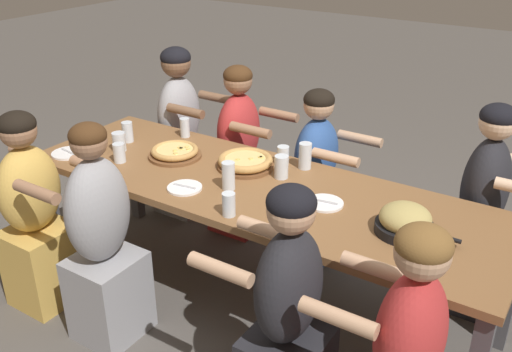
% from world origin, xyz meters
% --- Properties ---
extents(ground_plane, '(18.00, 18.00, 0.00)m').
position_xyz_m(ground_plane, '(0.00, 0.00, 0.00)').
color(ground_plane, '#514C47').
rests_on(ground_plane, ground).
extents(dining_table, '(2.65, 0.85, 0.75)m').
position_xyz_m(dining_table, '(0.00, 0.00, 0.68)').
color(dining_table, brown).
rests_on(dining_table, ground).
extents(pizza_board_main, '(0.32, 0.32, 0.07)m').
position_xyz_m(pizza_board_main, '(-0.16, 0.15, 0.78)').
color(pizza_board_main, brown).
rests_on(pizza_board_main, dining_table).
extents(pizza_board_second, '(0.31, 0.31, 0.06)m').
position_xyz_m(pizza_board_second, '(-0.59, 0.05, 0.78)').
color(pizza_board_second, brown).
rests_on(pizza_board_second, dining_table).
extents(skillet_bowl, '(0.38, 0.26, 0.14)m').
position_xyz_m(skillet_bowl, '(0.82, -0.05, 0.80)').
color(skillet_bowl, black).
rests_on(skillet_bowl, dining_table).
extents(empty_plate_a, '(0.18, 0.18, 0.02)m').
position_xyz_m(empty_plate_a, '(-0.28, -0.24, 0.75)').
color(empty_plate_a, white).
rests_on(empty_plate_a, dining_table).
extents(empty_plate_b, '(0.19, 0.19, 0.02)m').
position_xyz_m(empty_plate_b, '(0.40, 0.00, 0.75)').
color(empty_plate_b, white).
rests_on(empty_plate_b, dining_table).
extents(empty_plate_c, '(0.20, 0.20, 0.02)m').
position_xyz_m(empty_plate_c, '(-1.15, -0.26, 0.75)').
color(empty_plate_c, white).
rests_on(empty_plate_c, dining_table).
extents(drinking_glass_a, '(0.08, 0.08, 0.13)m').
position_xyz_m(drinking_glass_a, '(0.07, 0.15, 0.81)').
color(drinking_glass_a, silver).
rests_on(drinking_glass_a, dining_table).
extents(drinking_glass_b, '(0.07, 0.07, 0.15)m').
position_xyz_m(drinking_glass_b, '(0.12, 0.32, 0.81)').
color(drinking_glass_b, silver).
rests_on(drinking_glass_b, dining_table).
extents(drinking_glass_c, '(0.07, 0.07, 0.11)m').
position_xyz_m(drinking_glass_c, '(-0.81, -0.17, 0.79)').
color(drinking_glass_c, silver).
rests_on(drinking_glass_c, dining_table).
extents(drinking_glass_d, '(0.07, 0.07, 0.11)m').
position_xyz_m(drinking_glass_d, '(-0.01, 0.30, 0.80)').
color(drinking_glass_d, silver).
rests_on(drinking_glass_d, dining_table).
extents(drinking_glass_e, '(0.06, 0.06, 0.12)m').
position_xyz_m(drinking_glass_e, '(0.07, -0.34, 0.80)').
color(drinking_glass_e, silver).
rests_on(drinking_glass_e, dining_table).
extents(drinking_glass_f, '(0.07, 0.07, 0.13)m').
position_xyz_m(drinking_glass_f, '(-0.99, 0.08, 0.81)').
color(drinking_glass_f, silver).
rests_on(drinking_glass_f, dining_table).
extents(drinking_glass_g, '(0.07, 0.07, 0.15)m').
position_xyz_m(drinking_glass_g, '(-0.09, -0.12, 0.81)').
color(drinking_glass_g, silver).
rests_on(drinking_glass_g, dining_table).
extents(drinking_glass_h, '(0.06, 0.06, 0.12)m').
position_xyz_m(drinking_glass_h, '(-0.75, 0.33, 0.80)').
color(drinking_glass_h, silver).
rests_on(drinking_glass_h, dining_table).
extents(drinking_glass_i, '(0.08, 0.08, 0.11)m').
position_xyz_m(drinking_glass_i, '(0.35, -0.25, 0.79)').
color(drinking_glass_i, silver).
rests_on(drinking_glass_i, dining_table).
extents(drinking_glass_j, '(0.08, 0.08, 0.11)m').
position_xyz_m(drinking_glass_j, '(-0.93, -0.06, 0.79)').
color(drinking_glass_j, silver).
rests_on(drinking_glass_j, dining_table).
extents(diner_near_midleft, '(0.51, 0.40, 1.19)m').
position_xyz_m(diner_near_midleft, '(-0.50, -0.64, 0.54)').
color(diner_near_midleft, '#99999E').
rests_on(diner_near_midleft, ground).
extents(diner_far_left, '(0.51, 0.40, 1.22)m').
position_xyz_m(diner_far_left, '(-1.06, 0.64, 0.57)').
color(diner_far_left, '#99999E').
rests_on(diner_far_left, ground).
extents(diner_far_center, '(0.51, 0.40, 1.11)m').
position_xyz_m(diner_far_center, '(0.03, 0.64, 0.50)').
color(diner_far_center, '#2D5193').
rests_on(diner_far_center, ground).
extents(diner_near_left, '(0.51, 0.40, 1.15)m').
position_xyz_m(diner_near_left, '(-1.02, -0.64, 0.52)').
color(diner_near_left, gold).
rests_on(diner_near_left, ground).
extents(diner_far_midleft, '(0.51, 0.40, 1.17)m').
position_xyz_m(diner_far_midleft, '(-0.55, 0.64, 0.53)').
color(diner_far_midleft, '#B22D2D').
rests_on(diner_far_midleft, ground).
extents(diner_near_midright, '(0.51, 0.40, 1.16)m').
position_xyz_m(diner_near_midright, '(0.57, -0.64, 0.53)').
color(diner_near_midright, '#232328').
rests_on(diner_near_midright, ground).
extents(diner_far_right, '(0.51, 0.40, 1.20)m').
position_xyz_m(diner_far_right, '(1.02, 0.64, 0.54)').
color(diner_far_right, '#232328').
rests_on(diner_far_right, ground).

